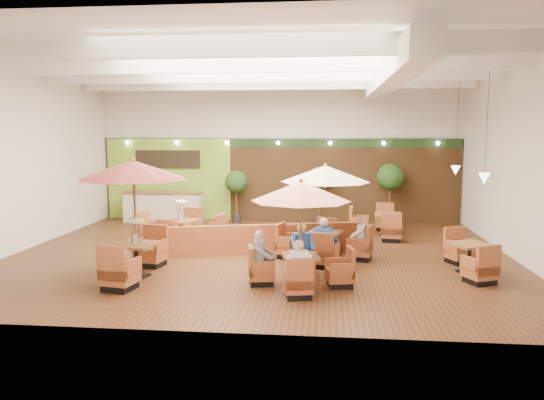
# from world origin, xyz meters

# --- Properties ---
(room) EXTENTS (14.04, 14.00, 5.52)m
(room) POSITION_xyz_m (0.25, 1.22, 3.63)
(room) COLOR #381E0F
(room) RESTS_ON ground
(service_counter) EXTENTS (3.00, 0.75, 1.18)m
(service_counter) POSITION_xyz_m (-4.40, 5.10, 0.58)
(service_counter) COLOR beige
(service_counter) RESTS_ON ground
(booth_divider) EXTENTS (5.92, 1.70, 0.84)m
(booth_divider) POSITION_xyz_m (0.00, 0.10, 0.42)
(booth_divider) COLOR brown
(booth_divider) RESTS_ON ground
(table_0) EXTENTS (2.65, 2.89, 2.86)m
(table_0) POSITION_xyz_m (-2.64, -2.69, 2.16)
(table_0) COLOR brown
(table_0) RESTS_ON ground
(table_1) EXTENTS (2.45, 2.45, 2.43)m
(table_1) POSITION_xyz_m (1.30, -2.99, 1.67)
(table_1) COLOR brown
(table_1) RESTS_ON ground
(table_2) EXTENTS (2.69, 2.69, 2.62)m
(table_2) POSITION_xyz_m (1.83, -0.37, 1.79)
(table_2) COLOR brown
(table_2) RESTS_ON ground
(table_3) EXTENTS (2.81, 2.81, 1.56)m
(table_3) POSITION_xyz_m (-2.56, 1.00, 0.43)
(table_3) COLOR brown
(table_3) RESTS_ON ground
(table_4) EXTENTS (1.12, 2.70, 0.94)m
(table_4) POSITION_xyz_m (5.40, -1.47, 0.36)
(table_4) COLOR brown
(table_4) RESTS_ON ground
(table_5) EXTENTS (1.78, 2.61, 0.96)m
(table_5) POSITION_xyz_m (3.66, 3.16, 0.36)
(table_5) COLOR brown
(table_5) RESTS_ON ground
(topiary_0) EXTENTS (0.86, 0.86, 2.00)m
(topiary_0) POSITION_xyz_m (-1.57, 5.30, 1.49)
(topiary_0) COLOR black
(topiary_0) RESTS_ON ground
(topiary_1) EXTENTS (0.93, 0.93, 2.16)m
(topiary_1) POSITION_xyz_m (1.59, 5.30, 1.61)
(topiary_1) COLOR black
(topiary_1) RESTS_ON ground
(topiary_2) EXTENTS (0.99, 0.99, 2.30)m
(topiary_2) POSITION_xyz_m (4.24, 5.30, 1.72)
(topiary_2) COLOR black
(topiary_2) RESTS_ON ground
(diner_0) EXTENTS (0.42, 0.36, 0.79)m
(diner_0) POSITION_xyz_m (1.30, -3.88, 0.75)
(diner_0) COLOR white
(diner_0) RESTS_ON ground
(diner_1) EXTENTS (0.44, 0.39, 0.80)m
(diner_1) POSITION_xyz_m (1.30, -2.11, 0.76)
(diner_1) COLOR #254DA2
(diner_1) RESTS_ON ground
(diner_2) EXTENTS (0.31, 0.39, 0.79)m
(diner_2) POSITION_xyz_m (0.42, -2.99, 0.75)
(diner_2) COLOR gray
(diner_2) RESTS_ON ground
(diner_3) EXTENTS (0.47, 0.45, 0.85)m
(diner_3) POSITION_xyz_m (1.83, -1.33, 0.78)
(diner_3) COLOR #254DA2
(diner_3) RESTS_ON ground
(diner_4) EXTENTS (0.34, 0.39, 0.73)m
(diner_4) POSITION_xyz_m (2.79, -0.37, 0.73)
(diner_4) COLOR white
(diner_4) RESTS_ON ground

